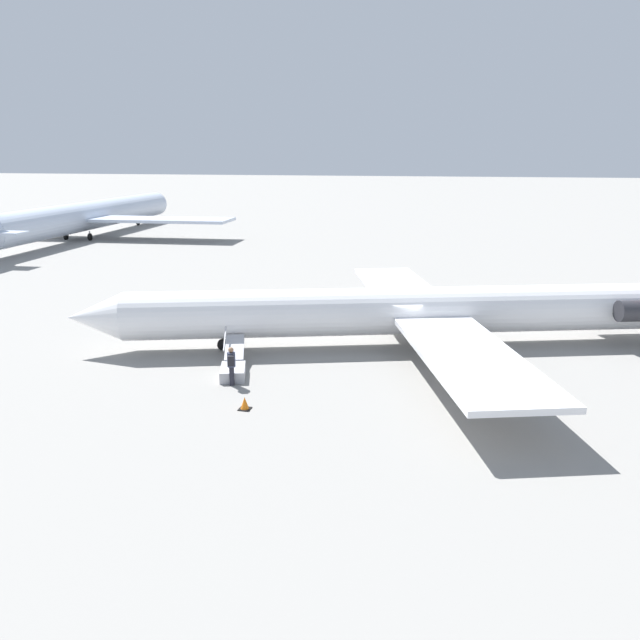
{
  "coord_description": "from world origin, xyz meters",
  "views": [
    {
      "loc": [
        -3.89,
        31.83,
        9.77
      ],
      "look_at": [
        3.78,
        2.16,
        1.73
      ],
      "focal_mm": 35.0,
      "sensor_mm": 36.0,
      "label": 1
    }
  ],
  "objects_px": {
    "airplane_main": "(418,310)",
    "airplane_far_center": "(89,215)",
    "passenger": "(231,364)",
    "boarding_stairs": "(233,367)"
  },
  "relations": [
    {
      "from": "airplane_main",
      "to": "airplane_far_center",
      "type": "bearing_deg",
      "value": -58.67
    },
    {
      "from": "airplane_far_center",
      "to": "passenger",
      "type": "bearing_deg",
      "value": -145.9
    },
    {
      "from": "boarding_stairs",
      "to": "passenger",
      "type": "distance_m",
      "value": 1.55
    },
    {
      "from": "boarding_stairs",
      "to": "passenger",
      "type": "height_order",
      "value": "passenger"
    },
    {
      "from": "boarding_stairs",
      "to": "airplane_main",
      "type": "bearing_deg",
      "value": -68.36
    },
    {
      "from": "airplane_far_center",
      "to": "passenger",
      "type": "height_order",
      "value": "airplane_far_center"
    },
    {
      "from": "airplane_main",
      "to": "boarding_stairs",
      "type": "distance_m",
      "value": 10.37
    },
    {
      "from": "airplane_main",
      "to": "airplane_far_center",
      "type": "relative_size",
      "value": 0.69
    },
    {
      "from": "passenger",
      "to": "airplane_main",
      "type": "bearing_deg",
      "value": -61.37
    },
    {
      "from": "airplane_main",
      "to": "passenger",
      "type": "relative_size",
      "value": 19.17
    }
  ]
}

